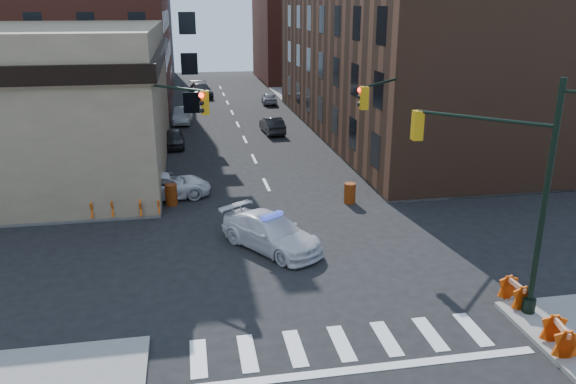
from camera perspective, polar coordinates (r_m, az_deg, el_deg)
name	(u,v)px	position (r m, az deg, el deg)	size (l,w,h in m)	color
ground	(299,254)	(24.32, 1.15, -6.36)	(140.00, 140.00, 0.00)	black
sidewalk_ne	(453,107)	(61.72, 16.43, 8.31)	(34.00, 54.50, 0.15)	gray
commercial_row_ne	(403,47)	(47.53, 11.60, 14.27)	(14.00, 34.00, 14.00)	#503020
filler_nw	(96,21)	(84.44, -18.92, 16.07)	(20.00, 18.00, 16.00)	#50433C
filler_ne	(316,36)	(81.82, 2.85, 15.54)	(16.00, 16.00, 12.00)	maroon
signal_pole_se	(512,183)	(19.99, 21.77, 0.85)	(5.40, 5.27, 8.00)	black
signal_pole_nw	(158,134)	(27.62, -13.09, 5.73)	(3.58, 3.67, 8.00)	black
signal_pole_ne	(391,125)	(29.44, 10.39, 6.68)	(3.67, 3.58, 8.00)	black
tree_ne_near	(325,86)	(49.54, 3.80, 10.67)	(3.00, 3.00, 4.85)	black
tree_ne_far	(306,75)	(57.27, 1.84, 11.76)	(3.00, 3.00, 4.85)	black
police_car	(271,232)	(24.62, -1.73, -4.13)	(2.10, 5.17, 1.50)	white
pickup	(166,186)	(31.79, -12.29, 0.62)	(2.28, 4.93, 1.37)	white
parked_car_wnear	(174,139)	(43.20, -11.51, 5.34)	(1.54, 3.82, 1.30)	black
parked_car_wfar	(183,115)	(51.96, -10.63, 7.65)	(1.50, 4.30, 1.42)	#999BA1
parked_car_wdeep	(201,90)	(66.46, -8.85, 10.17)	(2.30, 5.66, 1.64)	black
parked_car_enear	(272,125)	(47.00, -1.61, 6.80)	(1.45, 4.15, 1.37)	black
parked_car_efar	(269,98)	(61.34, -1.92, 9.53)	(1.53, 3.80, 1.29)	#9C9EA5
pedestrian_a	(106,188)	(31.50, -18.03, 0.43)	(0.57, 0.38, 1.58)	black
pedestrian_b	(71,181)	(32.55, -21.15, 1.03)	(0.96, 0.75, 1.98)	black
pedestrian_c	(71,180)	(33.04, -21.15, 1.17)	(1.09, 0.45, 1.86)	black
barrel_road	(350,193)	(30.44, 6.30, -0.12)	(0.62, 0.62, 1.11)	red
barrel_bank	(171,195)	(30.62, -11.78, -0.27)	(0.63, 0.63, 1.13)	orange
barricade_se_a	(515,293)	(21.64, 22.05, -9.47)	(1.12, 0.56, 0.84)	red
barricade_se_c	(559,337)	(19.54, 25.86, -13.09)	(1.18, 0.59, 0.89)	orange
barricade_nw_a	(149,206)	(29.04, -13.94, -1.43)	(1.18, 0.59, 0.88)	#BF2E08
barricade_nw_b	(103,208)	(29.37, -18.30, -1.52)	(1.30, 0.65, 0.97)	#D24409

